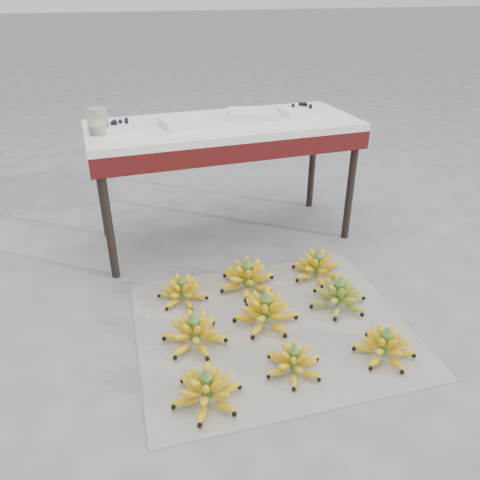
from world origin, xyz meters
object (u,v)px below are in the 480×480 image
object	(u,v)px
bunch_back_center	(247,277)
bunch_mid_center	(266,312)
bunch_mid_left	(194,333)
bunch_back_left	(182,291)
newspaper_mat	(272,327)
glass_jar	(98,121)
vendor_table	(224,136)
bunch_front_right	(385,346)
tray_far_right	(299,110)
tray_right	(253,114)
bunch_front_left	(207,390)
tray_left	(186,122)
bunch_back_right	(317,267)
bunch_front_center	(294,362)
bunch_mid_right	(338,296)
tray_far_left	(117,126)

from	to	relation	value
bunch_back_center	bunch_mid_center	bearing A→B (deg)	-94.22
bunch_mid_left	bunch_back_left	size ratio (longest dim) A/B	1.02
newspaper_mat	glass_jar	size ratio (longest dim) A/B	9.57
vendor_table	bunch_mid_left	bearing A→B (deg)	-114.93
newspaper_mat	glass_jar	bearing A→B (deg)	123.98
bunch_front_right	tray_far_right	xyz separation A→B (m)	(0.17, 1.31, 0.70)
tray_right	bunch_back_left	bearing A→B (deg)	-133.65
bunch_front_left	tray_left	size ratio (longest dim) A/B	1.03
bunch_back_left	bunch_back_right	distance (m)	0.75
vendor_table	tray_far_right	bearing A→B (deg)	3.98
bunch_front_center	bunch_mid_center	distance (m)	0.33
newspaper_mat	bunch_back_right	bearing A→B (deg)	39.26
bunch_front_right	tray_left	size ratio (longest dim) A/B	1.01
bunch_front_left	bunch_mid_center	xyz separation A→B (m)	(0.39, 0.37, 0.01)
bunch_mid_right	glass_jar	xyz separation A→B (m)	(-1.00, 0.88, 0.74)
bunch_front_right	tray_far_left	distance (m)	1.73
bunch_front_right	bunch_back_right	xyz separation A→B (m)	(0.02, 0.66, 0.01)
bunch_front_center	bunch_front_right	bearing A→B (deg)	-5.59
newspaper_mat	tray_right	distance (m)	1.26
bunch_mid_center	bunch_back_right	size ratio (longest dim) A/B	1.11
tray_left	glass_jar	world-z (taller)	glass_jar
bunch_back_right	vendor_table	size ratio (longest dim) A/B	0.22
bunch_front_left	bunch_mid_right	xyz separation A→B (m)	(0.78, 0.38, 0.00)
tray_far_left	tray_far_right	distance (m)	1.07
bunch_front_right	bunch_back_right	size ratio (longest dim) A/B	0.85
bunch_back_center	bunch_mid_left	bearing A→B (deg)	-138.38
bunch_front_left	bunch_front_center	bearing A→B (deg)	10.69
bunch_mid_left	tray_far_left	bearing A→B (deg)	86.83
bunch_mid_center	tray_right	xyz separation A→B (m)	(0.27, 0.94, 0.69)
newspaper_mat	tray_far_left	bearing A→B (deg)	118.40
newspaper_mat	bunch_back_right	xyz separation A→B (m)	(0.40, 0.33, 0.06)
newspaper_mat	bunch_mid_right	bearing A→B (deg)	7.22
bunch_mid_left	tray_far_left	size ratio (longest dim) A/B	1.42
bunch_front_right	bunch_back_right	distance (m)	0.66
bunch_front_right	bunch_back_right	bearing A→B (deg)	81.11
bunch_back_left	vendor_table	world-z (taller)	vendor_table
bunch_front_left	bunch_back_right	size ratio (longest dim) A/B	0.86
newspaper_mat	bunch_back_right	world-z (taller)	bunch_back_right
bunch_back_center	bunch_front_center	bearing A→B (deg)	-93.04
bunch_front_left	glass_jar	size ratio (longest dim) A/B	2.26
vendor_table	tray_left	bearing A→B (deg)	-174.69
bunch_mid_left	bunch_mid_right	size ratio (longest dim) A/B	0.93
newspaper_mat	bunch_back_right	size ratio (longest dim) A/B	3.66
tray_far_right	bunch_mid_center	bearing A→B (deg)	-121.17
newspaper_mat	bunch_front_left	xyz separation A→B (m)	(-0.41, -0.33, 0.06)
bunch_back_center	vendor_table	bearing A→B (deg)	82.86
bunch_mid_left	vendor_table	distance (m)	1.19
newspaper_mat	tray_far_right	world-z (taller)	tray_far_right
tray_left	glass_jar	distance (m)	0.46
bunch_mid_left	tray_far_right	distance (m)	1.51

